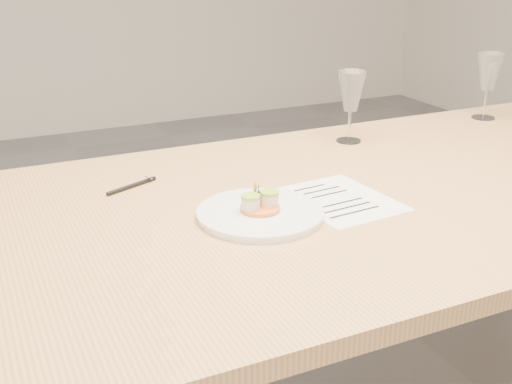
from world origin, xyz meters
name	(u,v)px	position (x,y,z in m)	size (l,w,h in m)	color
dining_table	(298,227)	(0.00, 0.00, 0.68)	(2.40, 1.00, 0.75)	tan
dinner_plate	(260,212)	(-0.12, -0.05, 0.76)	(0.27, 0.27, 0.07)	white
recipe_sheet	(340,200)	(0.08, -0.04, 0.75)	(0.23, 0.28, 0.00)	white
ballpoint_pen	(132,186)	(-0.32, 0.24, 0.76)	(0.13, 0.07, 0.01)	black
wine_glass_1	(351,93)	(0.35, 0.34, 0.89)	(0.08, 0.08, 0.20)	white
wine_glass_2	(489,73)	(0.90, 0.38, 0.90)	(0.09, 0.09, 0.21)	white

